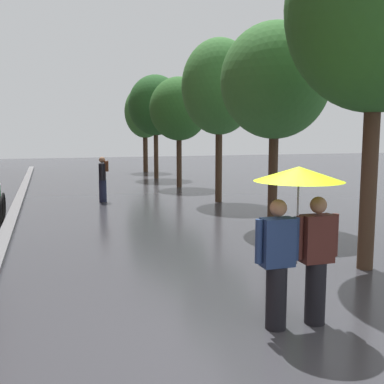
{
  "coord_description": "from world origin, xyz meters",
  "views": [
    {
      "loc": [
        -2.21,
        -4.69,
        2.44
      ],
      "look_at": [
        0.28,
        3.23,
        1.35
      ],
      "focal_mm": 43.12,
      "sensor_mm": 36.0,
      "label": 1
    }
  ],
  "objects_px": {
    "street_tree_3": "(179,109)",
    "street_tree_5": "(145,112)",
    "street_tree_1": "(275,81)",
    "pedestrian_walking_midground": "(103,178)",
    "street_tree_0": "(378,8)",
    "street_tree_4": "(156,105)",
    "street_tree_2": "(219,87)",
    "couple_under_umbrella": "(298,221)"
  },
  "relations": [
    {
      "from": "street_tree_3",
      "to": "street_tree_5",
      "type": "relative_size",
      "value": 0.92
    },
    {
      "from": "street_tree_3",
      "to": "street_tree_1",
      "type": "bearing_deg",
      "value": -90.05
    },
    {
      "from": "street_tree_3",
      "to": "pedestrian_walking_midground",
      "type": "xyz_separation_m",
      "value": [
        -3.71,
        -3.32,
        -2.56
      ]
    },
    {
      "from": "street_tree_0",
      "to": "street_tree_3",
      "type": "relative_size",
      "value": 1.31
    },
    {
      "from": "street_tree_0",
      "to": "street_tree_4",
      "type": "distance_m",
      "value": 16.87
    },
    {
      "from": "street_tree_3",
      "to": "pedestrian_walking_midground",
      "type": "distance_m",
      "value": 5.6
    },
    {
      "from": "street_tree_1",
      "to": "street_tree_5",
      "type": "relative_size",
      "value": 0.99
    },
    {
      "from": "street_tree_5",
      "to": "pedestrian_walking_midground",
      "type": "height_order",
      "value": "street_tree_5"
    },
    {
      "from": "pedestrian_walking_midground",
      "to": "street_tree_2",
      "type": "bearing_deg",
      "value": -17.63
    },
    {
      "from": "street_tree_5",
      "to": "pedestrian_walking_midground",
      "type": "bearing_deg",
      "value": -108.77
    },
    {
      "from": "street_tree_5",
      "to": "street_tree_1",
      "type": "bearing_deg",
      "value": -90.71
    },
    {
      "from": "couple_under_umbrella",
      "to": "street_tree_4",
      "type": "bearing_deg",
      "value": 82.23
    },
    {
      "from": "pedestrian_walking_midground",
      "to": "street_tree_3",
      "type": "bearing_deg",
      "value": 41.79
    },
    {
      "from": "street_tree_2",
      "to": "street_tree_5",
      "type": "height_order",
      "value": "street_tree_2"
    },
    {
      "from": "street_tree_2",
      "to": "couple_under_umbrella",
      "type": "relative_size",
      "value": 2.76
    },
    {
      "from": "street_tree_0",
      "to": "street_tree_2",
      "type": "bearing_deg",
      "value": 87.81
    },
    {
      "from": "street_tree_1",
      "to": "couple_under_umbrella",
      "type": "height_order",
      "value": "street_tree_1"
    },
    {
      "from": "street_tree_3",
      "to": "street_tree_4",
      "type": "relative_size",
      "value": 0.9
    },
    {
      "from": "street_tree_1",
      "to": "street_tree_2",
      "type": "xyz_separation_m",
      "value": [
        0.14,
        4.31,
        0.25
      ]
    },
    {
      "from": "street_tree_5",
      "to": "couple_under_umbrella",
      "type": "xyz_separation_m",
      "value": [
        -2.84,
        -22.77,
        -2.27
      ]
    },
    {
      "from": "street_tree_1",
      "to": "street_tree_3",
      "type": "bearing_deg",
      "value": 89.95
    },
    {
      "from": "street_tree_4",
      "to": "couple_under_umbrella",
      "type": "bearing_deg",
      "value": -97.77
    },
    {
      "from": "street_tree_0",
      "to": "couple_under_umbrella",
      "type": "height_order",
      "value": "street_tree_0"
    },
    {
      "from": "street_tree_1",
      "to": "street_tree_5",
      "type": "xyz_separation_m",
      "value": [
        0.21,
        17.05,
        -0.08
      ]
    },
    {
      "from": "street_tree_4",
      "to": "couple_under_umbrella",
      "type": "relative_size",
      "value": 2.65
    },
    {
      "from": "street_tree_3",
      "to": "couple_under_umbrella",
      "type": "relative_size",
      "value": 2.37
    },
    {
      "from": "street_tree_2",
      "to": "street_tree_5",
      "type": "bearing_deg",
      "value": 89.68
    },
    {
      "from": "street_tree_1",
      "to": "street_tree_3",
      "type": "relative_size",
      "value": 1.08
    },
    {
      "from": "street_tree_4",
      "to": "street_tree_1",
      "type": "bearing_deg",
      "value": -89.65
    },
    {
      "from": "street_tree_0",
      "to": "pedestrian_walking_midground",
      "type": "height_order",
      "value": "street_tree_0"
    },
    {
      "from": "pedestrian_walking_midground",
      "to": "couple_under_umbrella",
      "type": "bearing_deg",
      "value": -84.51
    },
    {
      "from": "street_tree_2",
      "to": "street_tree_4",
      "type": "bearing_deg",
      "value": 91.48
    },
    {
      "from": "street_tree_3",
      "to": "couple_under_umbrella",
      "type": "bearing_deg",
      "value": -100.24
    },
    {
      "from": "street_tree_0",
      "to": "street_tree_5",
      "type": "relative_size",
      "value": 1.2
    },
    {
      "from": "street_tree_2",
      "to": "street_tree_3",
      "type": "height_order",
      "value": "street_tree_2"
    },
    {
      "from": "street_tree_5",
      "to": "street_tree_2",
      "type": "bearing_deg",
      "value": -90.32
    },
    {
      "from": "street_tree_3",
      "to": "pedestrian_walking_midground",
      "type": "bearing_deg",
      "value": -138.21
    },
    {
      "from": "couple_under_umbrella",
      "to": "street_tree_5",
      "type": "bearing_deg",
      "value": 82.9
    },
    {
      "from": "street_tree_4",
      "to": "street_tree_0",
      "type": "bearing_deg",
      "value": -90.31
    },
    {
      "from": "street_tree_3",
      "to": "street_tree_5",
      "type": "bearing_deg",
      "value": 88.57
    },
    {
      "from": "street_tree_4",
      "to": "street_tree_5",
      "type": "bearing_deg",
      "value": 85.95
    },
    {
      "from": "street_tree_1",
      "to": "street_tree_4",
      "type": "height_order",
      "value": "street_tree_4"
    }
  ]
}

